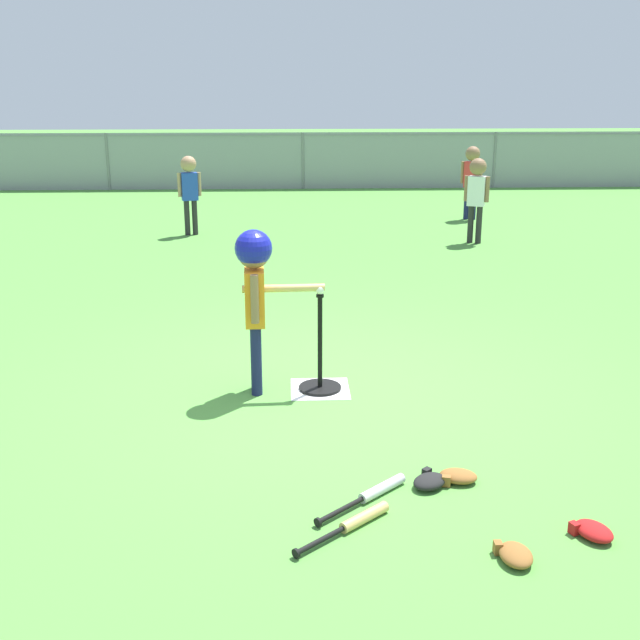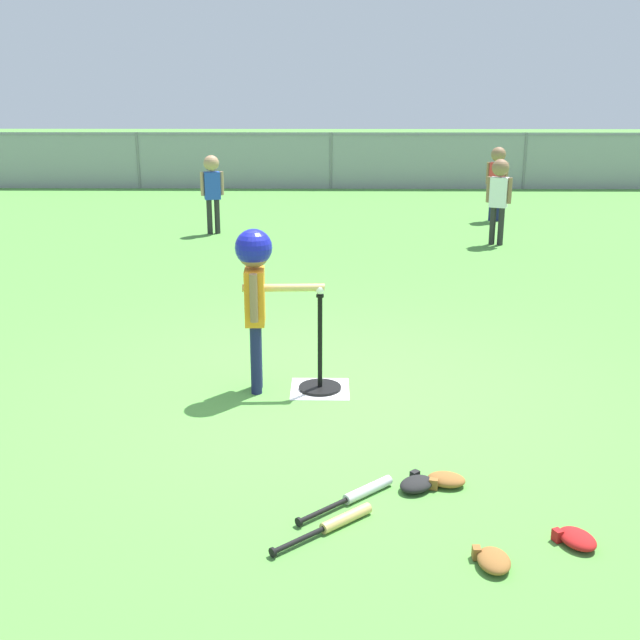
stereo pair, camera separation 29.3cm
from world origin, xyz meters
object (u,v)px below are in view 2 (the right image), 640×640
Objects in this scene: glove_tossed_aside at (493,560)px; glove_outfield_drop at (446,480)px; spare_bat_silver at (359,494)px; batter_child at (255,277)px; fielder_deep_left at (499,190)px; baseball_on_tee at (320,290)px; fielder_near_right at (497,174)px; glove_by_plate at (416,484)px; batting_tee at (320,374)px; spare_bat_wood at (336,523)px; fielder_deep_center at (212,184)px; glove_near_bats at (576,539)px.

glove_tossed_aside is 0.88× the size of glove_outfield_drop.
glove_outfield_drop is (0.51, 0.16, 0.01)m from spare_bat_silver.
batter_child is 2.24× the size of spare_bat_silver.
baseball_on_tee is at bearing -114.09° from fielder_deep_left.
glove_tossed_aside is (-1.89, -9.51, -0.73)m from fielder_near_right.
fielder_near_right is 9.07m from glove_by_plate.
glove_tossed_aside is (0.29, -0.75, 0.00)m from glove_by_plate.
spare_bat_wood is (0.11, -1.92, -0.09)m from batting_tee.
batting_tee is 6.37m from fielder_deep_center.
batter_child is at bearing -177.56° from baseball_on_tee.
glove_outfield_drop reaches higher than spare_bat_wood.
spare_bat_silver is (1.90, -7.74, -0.71)m from fielder_deep_center.
fielder_near_right is (0.36, 1.90, -0.00)m from fielder_deep_left.
glove_by_plate and glove_outfield_drop have the same top height.
glove_near_bats is (2.99, -8.18, -0.71)m from fielder_deep_center.
fielder_near_right is 4.37× the size of glove_by_plate.
baseball_on_tee reaches higher than glove_outfield_drop.
batter_child is 2.16m from spare_bat_wood.
spare_bat_silver and spare_bat_wood have the same top height.
batting_tee is 1.61m from glove_by_plate.
glove_tossed_aside is (0.86, -2.25, -0.75)m from baseball_on_tee.
batter_child reaches higher than spare_bat_wood.
fielder_deep_center is at bearing 110.05° from glove_near_bats.
batter_child reaches higher than batting_tee.
batter_child is 4.88× the size of glove_outfield_drop.
batting_tee is 1.64m from glove_outfield_drop.
fielder_deep_left reaches higher than batting_tee.
batter_child is 2.00m from glove_by_plate.
glove_near_bats is at bearing -57.28° from baseball_on_tee.
fielder_deep_left is at bearing 65.91° from baseball_on_tee.
spare_bat_wood is at bearing 156.05° from glove_tossed_aside.
fielder_deep_center reaches higher than spare_bat_silver.
fielder_deep_center is 2.17× the size of spare_bat_wood.
glove_outfield_drop is (2.41, -7.58, -0.71)m from fielder_deep_center.
glove_by_plate is at bearing -55.02° from batter_child.
fielder_deep_center is at bearing 106.32° from glove_by_plate.
batter_child is (-0.47, -0.02, 0.75)m from batting_tee.
batting_tee is 0.89m from batter_child.
glove_near_bats and glove_tossed_aside have the same top height.
glove_near_bats is (1.21, -0.14, 0.01)m from spare_bat_wood.
batting_tee is at bearing -110.78° from fielder_near_right.
batting_tee is 1.36× the size of spare_bat_silver.
fielder_deep_left is at bearing 72.54° from spare_bat_wood.
glove_by_plate is at bearing 143.65° from glove_near_bats.
glove_tossed_aside is at bearing -73.21° from fielder_deep_center.
fielder_deep_center is at bearing 103.79° from spare_bat_silver.
batter_child reaches higher than glove_outfield_drop.
glove_by_plate and glove_near_bats have the same top height.
batting_tee reaches higher than glove_outfield_drop.
baseball_on_tee reaches higher than glove_tossed_aside.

